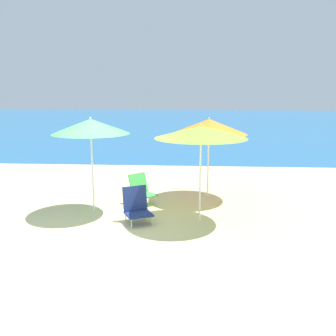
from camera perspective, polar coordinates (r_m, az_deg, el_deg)
ground_plane at (r=7.87m, az=-11.24°, el=-8.72°), size 60.00×60.00×0.00m
sea_water at (r=33.67m, az=0.39°, el=7.09°), size 60.00×40.00×0.01m
beach_umbrella_green at (r=8.30m, az=-11.71°, el=6.22°), size 1.68×1.68×2.16m
beach_umbrella_orange at (r=9.32m, az=6.26°, el=6.28°), size 1.89×1.89×2.07m
beach_umbrella_lime at (r=7.60m, az=5.04°, el=5.45°), size 1.89×1.89×2.06m
beach_chair_navy at (r=7.89m, az=-4.79°, el=-5.79°), size 0.70×0.71×0.74m
beach_chair_green at (r=9.14m, az=-4.07°, el=-3.27°), size 0.75×0.76×0.72m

